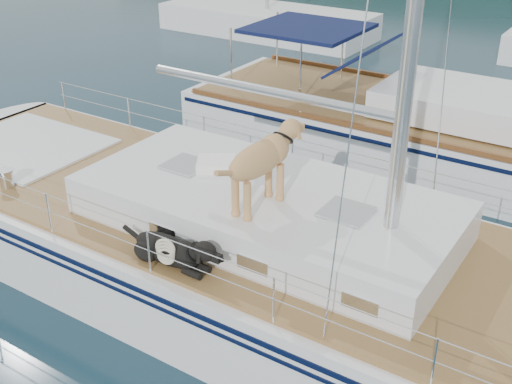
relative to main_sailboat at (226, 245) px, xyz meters
The scene contains 4 objects.
ground 0.69m from the main_sailboat, behind, with size 120.00×120.00×0.00m, color black.
main_sailboat is the anchor object (origin of this frame).
neighbor_sailboat 6.20m from the main_sailboat, 78.08° to the left, with size 11.00×3.50×13.30m.
bg_boat_west 16.18m from the main_sailboat, 120.03° to the left, with size 8.00×3.00×11.65m.
Camera 1 is at (4.93, -6.60, 5.78)m, focal length 45.00 mm.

